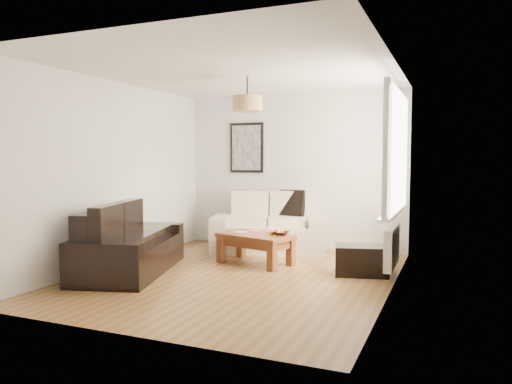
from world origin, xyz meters
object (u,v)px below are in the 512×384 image
at_px(coffee_table, 256,249).
at_px(sofa_leather, 130,241).
at_px(ottoman, 361,260).
at_px(loveseat_cream, 269,223).

bearing_deg(coffee_table, sofa_leather, -141.18).
bearing_deg(ottoman, loveseat_cream, 147.54).
xyz_separation_m(loveseat_cream, sofa_leather, (-1.17, -2.11, -0.03)).
distance_m(loveseat_cream, sofa_leather, 2.41).
height_order(sofa_leather, ottoman, sofa_leather).
xyz_separation_m(loveseat_cream, coffee_table, (0.19, -1.02, -0.23)).
bearing_deg(loveseat_cream, sofa_leather, -136.40).
bearing_deg(loveseat_cream, ottoman, -49.94).
height_order(sofa_leather, coffee_table, sofa_leather).
bearing_deg(coffee_table, loveseat_cream, 100.58).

